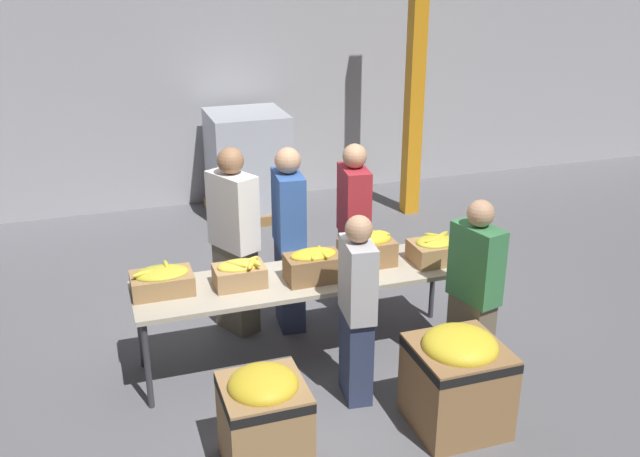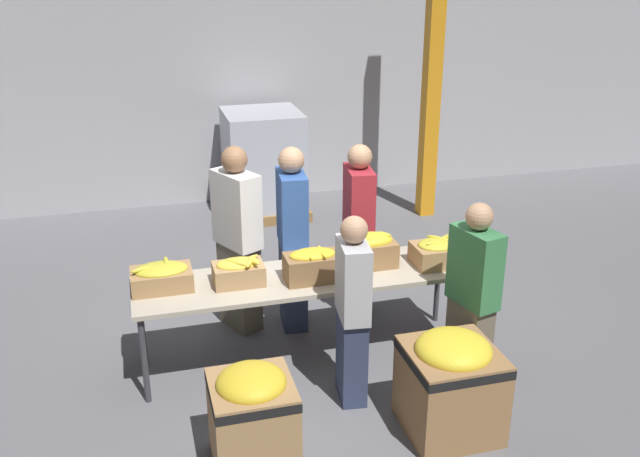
# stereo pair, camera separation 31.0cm
# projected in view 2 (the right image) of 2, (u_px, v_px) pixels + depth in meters

# --- Properties ---
(ground_plane) EXTENTS (30.00, 30.00, 0.00)m
(ground_plane) POSITION_uv_depth(u_px,v_px,m) (306.00, 357.00, 6.35)
(ground_plane) COLOR slate
(wall_back) EXTENTS (16.00, 0.08, 4.00)m
(wall_back) POSITION_uv_depth(u_px,v_px,m) (224.00, 58.00, 9.58)
(wall_back) COLOR #A8A8AD
(wall_back) RESTS_ON ground_plane
(sorting_table) EXTENTS (2.89, 0.75, 0.80)m
(sorting_table) POSITION_uv_depth(u_px,v_px,m) (305.00, 281.00, 6.07)
(sorting_table) COLOR #B2A893
(sorting_table) RESTS_ON ground_plane
(banana_box_0) EXTENTS (0.49, 0.32, 0.24)m
(banana_box_0) POSITION_uv_depth(u_px,v_px,m) (161.00, 276.00, 5.79)
(banana_box_0) COLOR #A37A4C
(banana_box_0) RESTS_ON sorting_table
(banana_box_1) EXTENTS (0.42, 0.30, 0.24)m
(banana_box_1) POSITION_uv_depth(u_px,v_px,m) (239.00, 271.00, 5.87)
(banana_box_1) COLOR tan
(banana_box_1) RESTS_ON sorting_table
(banana_box_2) EXTENTS (0.46, 0.29, 0.28)m
(banana_box_2) POSITION_uv_depth(u_px,v_px,m) (313.00, 264.00, 5.93)
(banana_box_2) COLOR olive
(banana_box_2) RESTS_ON sorting_table
(banana_box_3) EXTENTS (0.47, 0.28, 0.31)m
(banana_box_3) POSITION_uv_depth(u_px,v_px,m) (368.00, 249.00, 6.19)
(banana_box_3) COLOR olive
(banana_box_3) RESTS_ON sorting_table
(banana_box_4) EXTENTS (0.41, 0.34, 0.25)m
(banana_box_4) POSITION_uv_depth(u_px,v_px,m) (437.00, 252.00, 6.23)
(banana_box_4) COLOR #A37A4C
(banana_box_4) RESTS_ON sorting_table
(volunteer_0) EXTENTS (0.28, 0.49, 1.76)m
(volunteer_0) POSITION_uv_depth(u_px,v_px,m) (292.00, 240.00, 6.59)
(volunteer_0) COLOR #2D3856
(volunteer_0) RESTS_ON ground_plane
(volunteer_1) EXTENTS (0.43, 0.53, 1.78)m
(volunteer_1) POSITION_uv_depth(u_px,v_px,m) (238.00, 241.00, 6.55)
(volunteer_1) COLOR #6B604C
(volunteer_1) RESTS_ON ground_plane
(volunteer_2) EXTENTS (0.26, 0.44, 1.56)m
(volunteer_2) POSITION_uv_depth(u_px,v_px,m) (352.00, 311.00, 5.51)
(volunteer_2) COLOR #2D3856
(volunteer_2) RESTS_ON ground_plane
(volunteer_3) EXTENTS (0.31, 0.47, 1.60)m
(volunteer_3) POSITION_uv_depth(u_px,v_px,m) (472.00, 299.00, 5.66)
(volunteer_3) COLOR #6B604C
(volunteer_3) RESTS_ON ground_plane
(volunteer_4) EXTENTS (0.28, 0.48, 1.72)m
(volunteer_4) POSITION_uv_depth(u_px,v_px,m) (358.00, 232.00, 6.83)
(volunteer_4) COLOR black
(volunteer_4) RESTS_ON ground_plane
(donation_bin_0) EXTENTS (0.57, 0.57, 0.77)m
(donation_bin_0) POSITION_uv_depth(u_px,v_px,m) (253.00, 415.00, 4.89)
(donation_bin_0) COLOR #A37A4C
(donation_bin_0) RESTS_ON ground_plane
(donation_bin_1) EXTENTS (0.66, 0.66, 0.80)m
(donation_bin_1) POSITION_uv_depth(u_px,v_px,m) (451.00, 381.00, 5.25)
(donation_bin_1) COLOR olive
(donation_bin_1) RESTS_ON ground_plane
(support_pillar) EXTENTS (0.20, 0.20, 4.00)m
(support_pillar) POSITION_uv_depth(u_px,v_px,m) (433.00, 65.00, 9.01)
(support_pillar) COLOR orange
(support_pillar) RESTS_ON ground_plane
(pallet_stack_0) EXTENTS (1.08, 1.08, 1.40)m
(pallet_stack_0) POSITION_uv_depth(u_px,v_px,m) (263.00, 164.00, 9.53)
(pallet_stack_0) COLOR olive
(pallet_stack_0) RESTS_ON ground_plane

